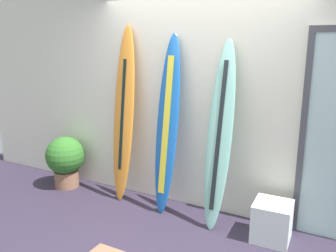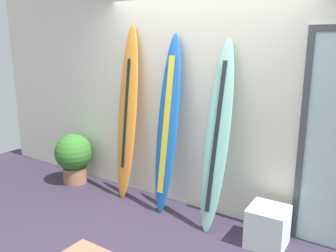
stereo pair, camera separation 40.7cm
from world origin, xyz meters
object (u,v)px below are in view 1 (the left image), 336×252
Objects in this scene: surfboard_sunset at (124,116)px; surfboard_cobalt at (167,126)px; potted_plant at (65,159)px; display_block_left at (272,221)px; surfboard_seafoam at (219,137)px.

surfboard_sunset is 0.64m from surfboard_cobalt.
surfboard_sunset is at bearing 6.51° from potted_plant.
surfboard_sunset is 2.13m from display_block_left.
surfboard_cobalt is at bearing 2.64° from potted_plant.
surfboard_seafoam is 1.02m from display_block_left.
potted_plant is (-2.24, -0.03, -0.60)m from surfboard_seafoam.
surfboard_seafoam is at bearing 0.84° from potted_plant.
surfboard_cobalt is 5.19× the size of display_block_left.
surfboard_sunset reaches higher than surfboard_cobalt.
potted_plant is (-2.86, 0.03, 0.20)m from display_block_left.
surfboard_seafoam reaches higher than potted_plant.
surfboard_cobalt is 0.66m from surfboard_seafoam.
potted_plant reaches higher than display_block_left.
surfboard_seafoam is at bearing -3.49° from surfboard_cobalt.
potted_plant is (-1.58, -0.07, -0.64)m from surfboard_cobalt.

